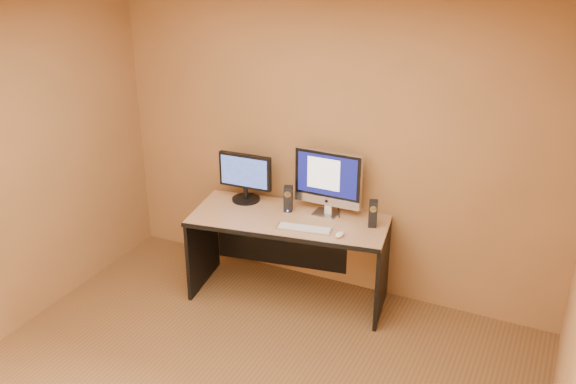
# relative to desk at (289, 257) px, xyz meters

# --- Properties ---
(walls) EXTENTS (4.00, 4.00, 2.60)m
(walls) POSITION_rel_desk_xyz_m (0.21, -1.60, 0.92)
(walls) COLOR #9B693E
(walls) RESTS_ON ground
(ceiling) EXTENTS (4.00, 4.00, 0.00)m
(ceiling) POSITION_rel_desk_xyz_m (0.21, -1.60, 2.22)
(ceiling) COLOR white
(ceiling) RESTS_ON walls
(desk) EXTENTS (1.74, 0.97, 0.76)m
(desk) POSITION_rel_desk_xyz_m (0.00, 0.00, 0.00)
(desk) COLOR tan
(desk) RESTS_ON ground
(imac) EXTENTS (0.59, 0.22, 0.57)m
(imac) POSITION_rel_desk_xyz_m (0.25, 0.19, 0.66)
(imac) COLOR silver
(imac) RESTS_ON desk
(second_monitor) EXTENTS (0.50, 0.27, 0.43)m
(second_monitor) POSITION_rel_desk_xyz_m (-0.50, 0.15, 0.60)
(second_monitor) COLOR black
(second_monitor) RESTS_ON desk
(speaker_left) EXTENTS (0.09, 0.09, 0.23)m
(speaker_left) POSITION_rel_desk_xyz_m (-0.06, 0.11, 0.49)
(speaker_left) COLOR black
(speaker_left) RESTS_ON desk
(speaker_right) EXTENTS (0.09, 0.09, 0.23)m
(speaker_right) POSITION_rel_desk_xyz_m (0.68, 0.14, 0.49)
(speaker_right) COLOR black
(speaker_right) RESTS_ON desk
(keyboard) EXTENTS (0.46, 0.19, 0.02)m
(keyboard) POSITION_rel_desk_xyz_m (0.20, -0.15, 0.39)
(keyboard) COLOR #B9BABE
(keyboard) RESTS_ON desk
(mouse) EXTENTS (0.06, 0.11, 0.04)m
(mouse) POSITION_rel_desk_xyz_m (0.50, -0.14, 0.40)
(mouse) COLOR white
(mouse) RESTS_ON desk
(cable_a) EXTENTS (0.10, 0.21, 0.01)m
(cable_a) POSITION_rel_desk_xyz_m (0.34, 0.27, 0.38)
(cable_a) COLOR black
(cable_a) RESTS_ON desk
(cable_b) EXTENTS (0.03, 0.18, 0.01)m
(cable_b) POSITION_rel_desk_xyz_m (0.22, 0.29, 0.38)
(cable_b) COLOR black
(cable_b) RESTS_ON desk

